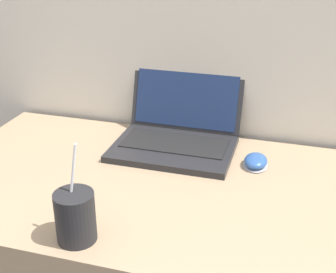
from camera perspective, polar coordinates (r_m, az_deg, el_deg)
laptop at (r=1.45m, az=1.15°, el=0.45°), size 0.36×0.32×0.21m
drink_cup at (r=1.05m, az=-11.24°, el=-9.47°), size 0.09×0.09×0.23m
computer_mouse at (r=1.36m, az=10.64°, el=-3.02°), size 0.07×0.09×0.03m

